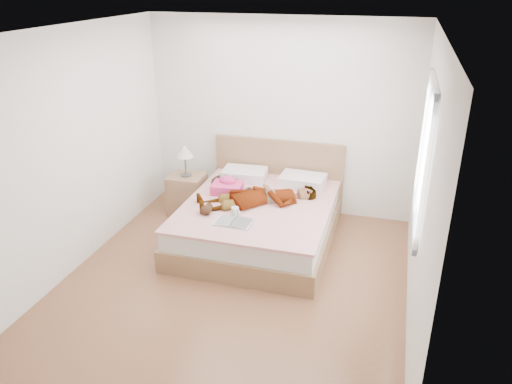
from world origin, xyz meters
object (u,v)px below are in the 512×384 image
woman (259,194)px  towel (227,186)px  bed (260,217)px  nightstand (187,192)px  phone (230,173)px  coffee_mug (235,211)px  plush_toy (207,209)px  magazine (233,222)px

woman → towel: size_ratio=3.72×
bed → nightstand: bed is taller
phone → woman: bearing=-68.1°
woman → bed: bearing=143.3°
coffee_mug → nightstand: (-0.98, 0.86, -0.23)m
phone → plush_toy: phone is taller
coffee_mug → plush_toy: (-0.33, -0.05, 0.01)m
bed → plush_toy: (-0.49, -0.53, 0.29)m
towel → plush_toy: towel is taller
phone → magazine: 1.10m
magazine → coffee_mug: bearing=101.8°
magazine → nightstand: size_ratio=0.43×
woman → plush_toy: 0.69m
magazine → plush_toy: 0.40m
towel → magazine: size_ratio=0.95×
phone → towel: bearing=-110.8°
woman → phone: (-0.50, 0.40, 0.06)m
woman → coffee_mug: bearing=-49.2°
phone → coffee_mug: (0.34, -0.84, -0.11)m
coffee_mug → nightstand: 1.32m
bed → towel: bed is taller
coffee_mug → phone: bearing=112.3°
magazine → phone: bearing=110.5°
woman → bed: (0.00, 0.04, -0.34)m
towel → magazine: towel is taller
woman → towel: woman is taller
bed → phone: bearing=144.4°
coffee_mug → bed: bearing=71.2°
nightstand → woman: bearing=-20.2°
towel → coffee_mug: 0.68m
plush_toy → nightstand: 1.14m
nightstand → bed: bearing=-18.4°
woman → magazine: 0.64m
magazine → coffee_mug: 0.19m
phone → bed: bed is taller
bed → nightstand: (-1.14, 0.38, 0.05)m
woman → towel: 0.50m
phone → bed: 0.74m
phone → magazine: phone is taller
woman → magazine: bearing=-40.2°
woman → phone: woman is taller
bed → coffee_mug: bed is taller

